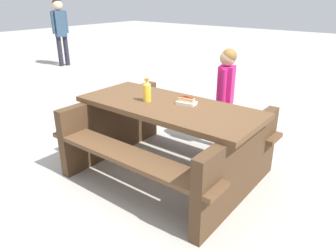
# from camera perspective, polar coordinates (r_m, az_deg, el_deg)

# --- Properties ---
(ground_plane) EXTENTS (30.00, 30.00, 0.00)m
(ground_plane) POSITION_cam_1_polar(r_m,az_deg,el_deg) (3.33, 0.00, -8.38)
(ground_plane) COLOR #B7B2A8
(ground_plane) RESTS_ON ground
(picnic_table) EXTENTS (1.82, 1.42, 0.75)m
(picnic_table) POSITION_cam_1_polar(r_m,az_deg,el_deg) (3.12, 0.00, -1.36)
(picnic_table) COLOR brown
(picnic_table) RESTS_ON ground
(soda_bottle) EXTENTS (0.08, 0.08, 0.23)m
(soda_bottle) POSITION_cam_1_polar(r_m,az_deg,el_deg) (3.08, -3.80, 6.31)
(soda_bottle) COLOR yellow
(soda_bottle) RESTS_ON picnic_table
(hotdog_tray) EXTENTS (0.20, 0.14, 0.08)m
(hotdog_tray) POSITION_cam_1_polar(r_m,az_deg,el_deg) (3.00, 3.36, 4.47)
(hotdog_tray) COLOR white
(hotdog_tray) RESTS_ON picnic_table
(child_in_coat) EXTENTS (0.20, 0.28, 1.17)m
(child_in_coat) POSITION_cam_1_polar(r_m,az_deg,el_deg) (3.71, 10.41, 7.13)
(child_in_coat) COLOR #3F334C
(child_in_coat) RESTS_ON ground
(bystander_adult) EXTENTS (0.29, 0.39, 1.63)m
(bystander_adult) POSITION_cam_1_polar(r_m,az_deg,el_deg) (8.75, -18.92, 17.01)
(bystander_adult) COLOR #262633
(bystander_adult) RESTS_ON ground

